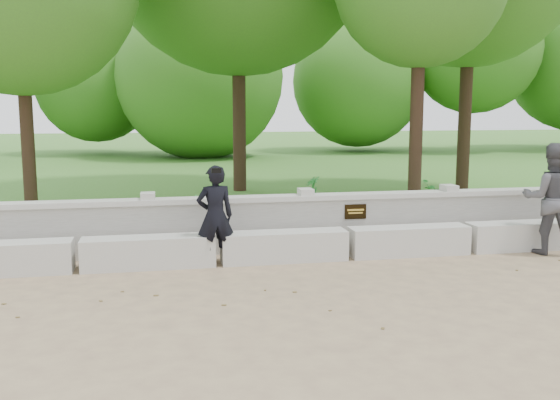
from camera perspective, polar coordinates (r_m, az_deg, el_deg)
The scene contains 10 objects.
ground at distance 7.99m, azimuth 10.31°, elevation -8.38°, with size 80.00×80.00×0.00m, color tan.
lawn at distance 21.41m, azimuth -3.55°, elevation 2.61°, with size 40.00×22.00×0.25m, color #376C23.
concrete_bench at distance 9.67m, azimuth 6.21°, elevation -3.97°, with size 11.90×0.45×0.45m.
parapet_wall at distance 10.28m, azimuth 5.06°, elevation -1.85°, with size 12.50×0.35×0.90m.
man_main at distance 9.07m, azimuth -5.96°, elevation -1.47°, with size 0.58×0.52×1.48m.
visitor_left at distance 10.67m, azimuth 23.53°, elevation 0.11°, with size 1.06×0.98×1.76m.
shrub_a at distance 10.57m, azimuth -7.45°, elevation -1.16°, with size 0.31×0.21×0.59m, color #2D8434.
shrub_b at distance 11.01m, azimuth 5.54°, elevation -0.78°, with size 0.32×0.26×0.58m, color #2D8434.
shrub_c at distance 12.98m, azimuth 13.89°, elevation 0.47°, with size 0.54×0.47×0.60m, color #2D8434.
shrub_d at distance 13.01m, azimuth 3.02°, elevation 0.80°, with size 0.35×0.32×0.63m, color #2D8434.
Camera 1 is at (-2.86, -7.10, 2.30)m, focal length 40.00 mm.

